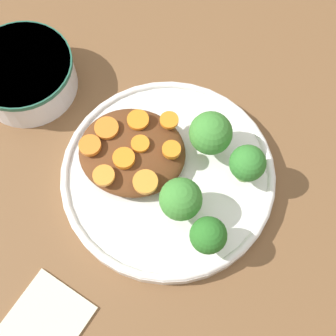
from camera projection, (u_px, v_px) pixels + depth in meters
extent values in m
plane|color=brown|center=(168.00, 179.00, 0.54)|extent=(4.00, 4.00, 0.00)
cylinder|color=white|center=(168.00, 176.00, 0.53)|extent=(0.24, 0.24, 0.02)
torus|color=white|center=(168.00, 173.00, 0.52)|extent=(0.24, 0.24, 0.01)
cylinder|color=silver|center=(25.00, 75.00, 0.56)|extent=(0.12, 0.12, 0.05)
cylinder|color=#235B47|center=(20.00, 65.00, 0.54)|extent=(0.12, 0.12, 0.01)
cylinder|color=white|center=(21.00, 68.00, 0.55)|extent=(0.10, 0.10, 0.01)
ellipsoid|color=#5B3319|center=(132.00, 152.00, 0.52)|extent=(0.11, 0.12, 0.03)
cylinder|color=#7FA85B|center=(209.00, 143.00, 0.52)|extent=(0.02, 0.02, 0.02)
sphere|color=#3D8433|center=(211.00, 133.00, 0.50)|extent=(0.05, 0.05, 0.05)
cylinder|color=#759E51|center=(244.00, 171.00, 0.51)|extent=(0.02, 0.02, 0.02)
sphere|color=#337A2D|center=(248.00, 163.00, 0.49)|extent=(0.04, 0.04, 0.04)
cylinder|color=#7FA85B|center=(207.00, 241.00, 0.48)|extent=(0.02, 0.02, 0.02)
sphere|color=#286B23|center=(208.00, 235.00, 0.46)|extent=(0.04, 0.04, 0.04)
cylinder|color=#7FA85B|center=(180.00, 206.00, 0.49)|extent=(0.02, 0.02, 0.02)
sphere|color=#3D8433|center=(181.00, 199.00, 0.47)|extent=(0.04, 0.04, 0.04)
cylinder|color=orange|center=(89.00, 149.00, 0.50)|extent=(0.02, 0.02, 0.01)
cylinder|color=orange|center=(145.00, 182.00, 0.49)|extent=(0.03, 0.03, 0.01)
cylinder|color=orange|center=(168.00, 149.00, 0.50)|extent=(0.02, 0.02, 0.01)
cylinder|color=orange|center=(124.00, 158.00, 0.49)|extent=(0.02, 0.02, 0.01)
cylinder|color=orange|center=(140.00, 144.00, 0.50)|extent=(0.02, 0.02, 0.00)
cylinder|color=orange|center=(138.00, 120.00, 0.51)|extent=(0.02, 0.02, 0.00)
cylinder|color=orange|center=(107.00, 128.00, 0.51)|extent=(0.03, 0.03, 0.00)
cylinder|color=orange|center=(104.00, 175.00, 0.49)|extent=(0.02, 0.02, 0.00)
cylinder|color=orange|center=(169.00, 120.00, 0.51)|extent=(0.02, 0.02, 0.00)
cube|color=beige|center=(35.00, 336.00, 0.47)|extent=(0.13, 0.11, 0.01)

